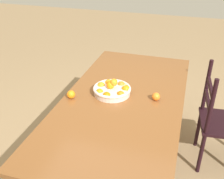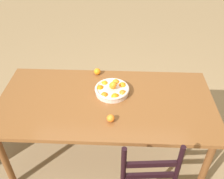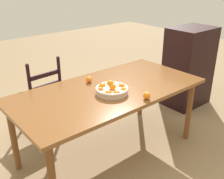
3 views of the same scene
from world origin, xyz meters
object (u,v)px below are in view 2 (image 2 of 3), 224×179
(fruit_bowl, at_px, (112,90))
(orange_loose_1, at_px, (111,118))
(orange_loose_0, at_px, (97,72))
(dining_table, at_px, (106,106))

(fruit_bowl, height_order, orange_loose_1, fruit_bowl)
(orange_loose_0, relative_size, orange_loose_1, 1.04)
(fruit_bowl, bearing_deg, orange_loose_1, 90.50)
(orange_loose_1, bearing_deg, dining_table, -77.64)
(orange_loose_0, xyz_separation_m, orange_loose_1, (-0.17, 0.66, -0.00))
(dining_table, distance_m, orange_loose_1, 0.28)
(dining_table, height_order, orange_loose_1, orange_loose_1)
(fruit_bowl, bearing_deg, dining_table, 64.23)
(fruit_bowl, bearing_deg, orange_loose_0, -61.00)
(dining_table, bearing_deg, fruit_bowl, -115.77)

